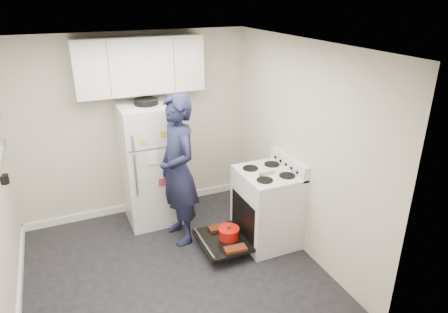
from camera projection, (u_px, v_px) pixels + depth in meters
name	position (u px, v px, depth m)	size (l,w,h in m)	color
room	(164.00, 176.00, 4.09)	(3.21, 3.21, 2.51)	black
electric_range	(266.00, 208.00, 4.96)	(0.66, 0.76, 1.10)	silver
open_oven_door	(225.00, 238.00, 4.86)	(0.55, 0.70, 0.21)	black
refrigerator	(151.00, 164.00, 5.32)	(0.72, 0.74, 1.71)	silver
upper_cabinets	(140.00, 65.00, 4.98)	(1.60, 0.33, 0.70)	silver
person	(178.00, 171.00, 4.83)	(0.69, 0.45, 1.89)	#181B37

